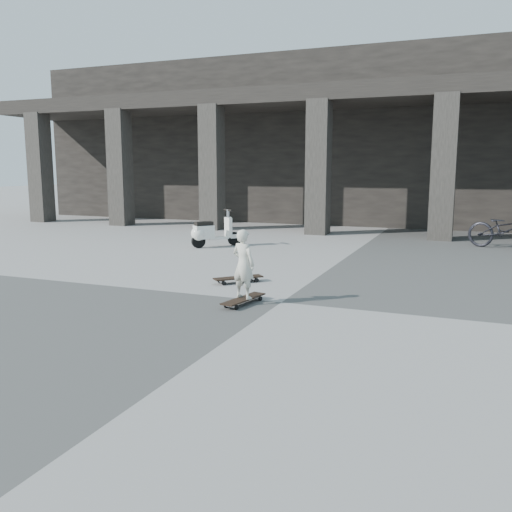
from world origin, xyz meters
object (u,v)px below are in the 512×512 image
at_px(skateboard_spare, 238,278).
at_px(scooter, 208,233).
at_px(longboard, 244,299).
at_px(child, 243,264).
at_px(bicycle, 507,229).

height_order(skateboard_spare, scooter, scooter).
distance_m(longboard, child, 0.53).
distance_m(longboard, scooter, 5.93).
xyz_separation_m(skateboard_spare, child, (0.68, -1.36, 0.52)).
bearing_deg(bicycle, longboard, 172.07).
height_order(scooter, bicycle, bicycle).
bearing_deg(skateboard_spare, child, -109.30).
relative_size(longboard, scooter, 0.83).
xyz_separation_m(longboard, child, (0.00, -0.00, 0.53)).
bearing_deg(bicycle, child, 172.07).
bearing_deg(longboard, bicycle, -16.36).
bearing_deg(scooter, skateboard_spare, -106.00).
relative_size(longboard, child, 0.91).
distance_m(scooter, bicycle, 7.47).
bearing_deg(skateboard_spare, scooter, 77.72).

